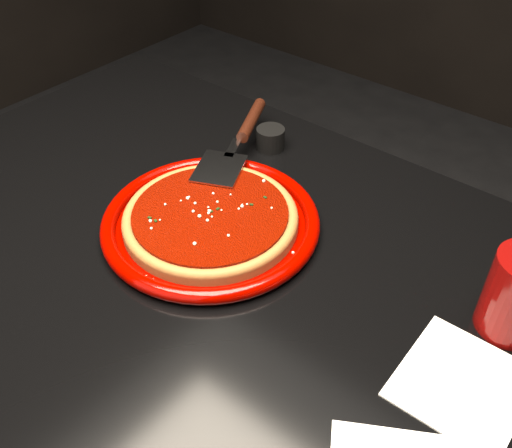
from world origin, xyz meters
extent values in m
cube|color=black|center=(0.00, 0.00, 0.38)|extent=(1.20, 0.80, 0.75)
cylinder|color=#6C0200|center=(-0.07, 0.06, 0.76)|extent=(0.34, 0.34, 0.02)
cylinder|color=brown|center=(-0.07, 0.06, 0.77)|extent=(0.28, 0.28, 0.01)
torus|color=brown|center=(-0.07, 0.06, 0.77)|extent=(0.28, 0.28, 0.02)
cylinder|color=#740B00|center=(-0.07, 0.06, 0.78)|extent=(0.24, 0.24, 0.01)
cube|color=white|center=(0.33, 0.04, 0.75)|extent=(0.13, 0.14, 0.00)
cylinder|color=black|center=(-0.13, 0.28, 0.77)|extent=(0.06, 0.06, 0.04)
camera|label=1|loc=(0.38, -0.38, 1.29)|focal=40.00mm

